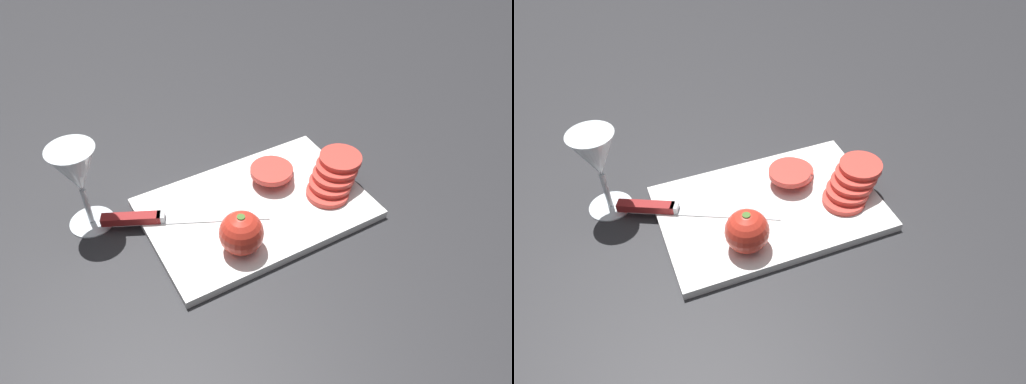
% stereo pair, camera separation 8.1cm
% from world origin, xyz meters
% --- Properties ---
extents(ground_plane, '(3.00, 3.00, 0.00)m').
position_xyz_m(ground_plane, '(0.00, 0.00, 0.00)').
color(ground_plane, '#28282B').
extents(cutting_board, '(0.36, 0.24, 0.01)m').
position_xyz_m(cutting_board, '(0.04, 0.04, 0.01)').
color(cutting_board, white).
rests_on(cutting_board, ground_plane).
extents(wine_glass, '(0.07, 0.07, 0.15)m').
position_xyz_m(wine_glass, '(-0.20, 0.15, 0.10)').
color(wine_glass, silver).
rests_on(wine_glass, ground_plane).
extents(whole_tomato, '(0.07, 0.07, 0.07)m').
position_xyz_m(whole_tomato, '(-0.02, -0.03, 0.05)').
color(whole_tomato, red).
rests_on(whole_tomato, cutting_board).
extents(knife, '(0.25, 0.14, 0.01)m').
position_xyz_m(knife, '(-0.12, 0.09, 0.02)').
color(knife, silver).
rests_on(knife, cutting_board).
extents(tomato_slice_stack_near, '(0.09, 0.09, 0.03)m').
position_xyz_m(tomato_slice_stack_near, '(0.10, 0.09, 0.03)').
color(tomato_slice_stack_near, '#D63D33').
rests_on(tomato_slice_stack_near, cutting_board).
extents(tomato_slice_stack_far, '(0.11, 0.10, 0.05)m').
position_xyz_m(tomato_slice_stack_far, '(0.18, 0.01, 0.04)').
color(tomato_slice_stack_far, '#D63D33').
rests_on(tomato_slice_stack_far, cutting_board).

